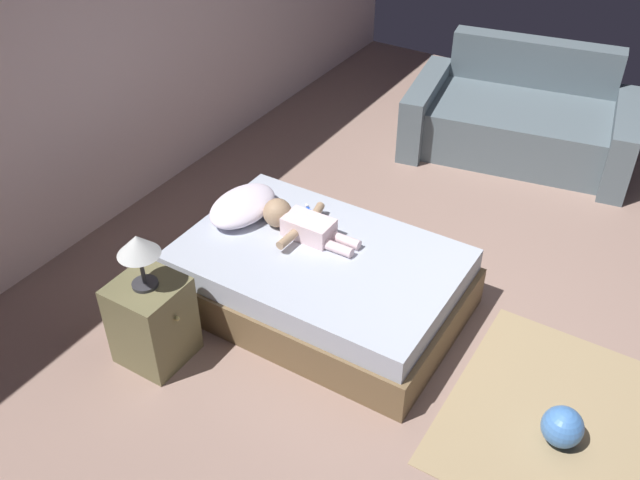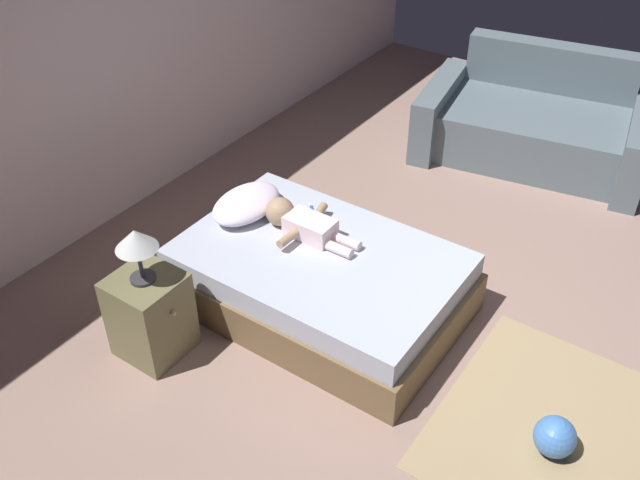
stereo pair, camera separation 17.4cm
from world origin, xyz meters
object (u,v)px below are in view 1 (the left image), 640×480
object	(u,v)px
bed	(320,280)
toy_ball	(562,427)
lamp	(138,248)
couch	(521,119)
toothbrush	(310,210)
pillow	(243,206)
baby	(299,223)
nightstand	(152,321)

from	to	relation	value
bed	toy_ball	size ratio (longest dim) A/B	7.98
lamp	toy_ball	world-z (taller)	lamp
couch	bed	bearing A→B (deg)	171.61
toothbrush	toy_ball	xyz separation A→B (m)	(-0.60, -1.94, -0.32)
pillow	toothbrush	xyz separation A→B (m)	(0.27, -0.36, -0.06)
baby	lamp	distance (m)	1.11
bed	baby	size ratio (longest dim) A/B	2.63
toothbrush	nightstand	bearing A→B (deg)	165.93
couch	toy_ball	world-z (taller)	couch
pillow	toy_ball	xyz separation A→B (m)	(-0.33, -2.30, -0.39)
couch	baby	bearing A→B (deg)	166.43
bed	toy_ball	xyz separation A→B (m)	(-0.25, -1.65, -0.09)
toothbrush	nightstand	xyz separation A→B (m)	(-1.24, 0.31, -0.17)
pillow	lamp	distance (m)	1.02
pillow	baby	world-z (taller)	baby
pillow	nightstand	world-z (taller)	pillow
couch	nightstand	size ratio (longest dim) A/B	3.67
pillow	couch	bearing A→B (deg)	-21.90
toothbrush	couch	bearing A→B (deg)	-16.40
pillow	baby	xyz separation A→B (m)	(0.03, -0.42, 0.00)
toothbrush	lamp	world-z (taller)	lamp
bed	lamp	distance (m)	1.23
bed	pillow	distance (m)	0.72
lamp	toothbrush	bearing A→B (deg)	-14.07
nightstand	couch	bearing A→B (deg)	-15.60
baby	toothbrush	xyz separation A→B (m)	(0.24, 0.07, -0.07)
bed	couch	size ratio (longest dim) A/B	0.88
bed	nightstand	distance (m)	1.07
toy_ball	lamp	bearing A→B (deg)	105.88
toy_ball	bed	bearing A→B (deg)	81.44
toothbrush	lamp	xyz separation A→B (m)	(-1.24, 0.31, 0.37)
baby	nightstand	size ratio (longest dim) A/B	1.23
toothbrush	pillow	bearing A→B (deg)	126.62
nightstand	lamp	size ratio (longest dim) A/B	1.59
couch	lamp	distance (m)	3.75
pillow	baby	distance (m)	0.43
baby	bed	bearing A→B (deg)	-115.86
nightstand	lamp	xyz separation A→B (m)	(0.00, 0.00, 0.54)
couch	toy_ball	distance (m)	3.19
pillow	couch	distance (m)	2.81
nightstand	pillow	bearing A→B (deg)	2.88
baby	lamp	xyz separation A→B (m)	(-1.00, 0.38, 0.31)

